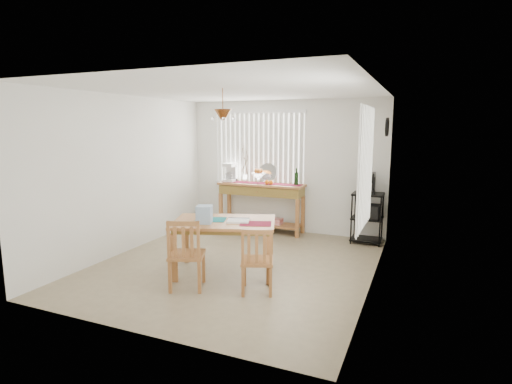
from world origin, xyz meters
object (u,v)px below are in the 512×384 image
at_px(dining_table, 224,227).
at_px(chair_left, 186,255).
at_px(chair_right, 257,261).
at_px(wire_cart, 367,213).
at_px(sideboard, 262,195).
at_px(cart_items, 369,184).

xyz_separation_m(dining_table, chair_left, (-0.18, -0.73, -0.22)).
height_order(dining_table, chair_right, chair_right).
height_order(chair_left, chair_right, chair_left).
bearing_deg(wire_cart, sideboard, 179.85).
relative_size(sideboard, dining_table, 1.05).
bearing_deg(chair_right, wire_cart, 70.99).
relative_size(cart_items, dining_table, 0.23).
bearing_deg(chair_right, dining_table, 145.50).
distance_m(chair_left, chair_right, 0.92).
bearing_deg(chair_right, cart_items, 71.05).
bearing_deg(chair_left, chair_right, 15.21).
relative_size(wire_cart, chair_left, 0.97).
height_order(dining_table, chair_left, chair_left).
bearing_deg(dining_table, cart_items, 54.29).
bearing_deg(wire_cart, cart_items, 90.00).
distance_m(cart_items, dining_table, 2.91).
xyz_separation_m(wire_cart, chair_left, (-1.86, -3.06, -0.09)).
height_order(cart_items, chair_right, cart_items).
bearing_deg(dining_table, chair_left, -103.50).
distance_m(wire_cart, chair_right, 2.99).
bearing_deg(dining_table, chair_right, -34.50).
relative_size(cart_items, chair_right, 0.44).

